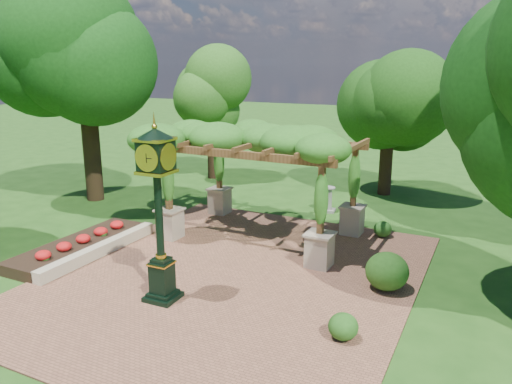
% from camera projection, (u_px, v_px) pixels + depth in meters
% --- Properties ---
extents(ground, '(120.00, 120.00, 0.00)m').
position_uv_depth(ground, '(215.00, 290.00, 13.64)').
color(ground, '#1E4714').
rests_on(ground, ground).
extents(brick_plaza, '(10.00, 12.00, 0.04)m').
position_uv_depth(brick_plaza, '(233.00, 276.00, 14.50)').
color(brick_plaza, brown).
rests_on(brick_plaza, ground).
extents(border_wall, '(0.35, 5.00, 0.40)m').
position_uv_depth(border_wall, '(100.00, 250.00, 16.00)').
color(border_wall, '#C6B793').
rests_on(border_wall, ground).
extents(flower_bed, '(1.50, 5.00, 0.36)m').
position_uv_depth(flower_bed, '(79.00, 246.00, 16.39)').
color(flower_bed, red).
rests_on(flower_bed, ground).
extents(pedestal_clock, '(0.92, 0.92, 4.58)m').
position_uv_depth(pedestal_clock, '(158.00, 200.00, 12.38)').
color(pedestal_clock, black).
rests_on(pedestal_clock, brick_plaza).
extents(pergola, '(6.53, 4.18, 4.06)m').
position_uv_depth(pergola, '(262.00, 144.00, 17.01)').
color(pergola, tan).
rests_on(pergola, brick_plaza).
extents(sundial, '(0.66, 0.66, 1.06)m').
position_uv_depth(sundial, '(328.00, 201.00, 20.73)').
color(sundial, gray).
rests_on(sundial, ground).
extents(shrub_front, '(0.84, 0.84, 0.61)m').
position_uv_depth(shrub_front, '(343.00, 327.00, 11.10)').
color(shrub_front, '#204E16').
rests_on(shrub_front, brick_plaza).
extents(shrub_mid, '(1.50, 1.50, 1.05)m').
position_uv_depth(shrub_mid, '(387.00, 271.00, 13.49)').
color(shrub_mid, '#245217').
rests_on(shrub_mid, brick_plaza).
extents(shrub_back, '(0.72, 0.72, 0.56)m').
position_uv_depth(shrub_back, '(383.00, 229.00, 17.65)').
color(shrub_back, '#265D1B').
rests_on(shrub_back, brick_plaza).
extents(tree_west_near, '(5.30, 5.30, 9.36)m').
position_uv_depth(tree_west_near, '(84.00, 53.00, 21.08)').
color(tree_west_near, '#2E2012').
rests_on(tree_west_near, ground).
extents(tree_west_far, '(3.24, 3.24, 6.52)m').
position_uv_depth(tree_west_far, '(212.00, 94.00, 25.85)').
color(tree_west_far, black).
rests_on(tree_west_far, ground).
extents(tree_north, '(3.91, 3.91, 6.22)m').
position_uv_depth(tree_north, '(390.00, 103.00, 22.54)').
color(tree_north, '#311E13').
rests_on(tree_north, ground).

